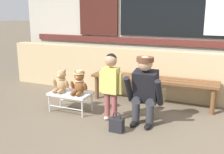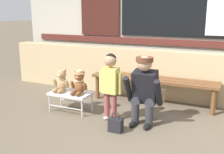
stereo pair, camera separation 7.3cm
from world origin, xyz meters
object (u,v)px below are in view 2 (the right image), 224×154
at_px(child_standing, 110,80).
at_px(adult_crouching, 145,90).
at_px(teddy_bear_with_hat, 79,83).
at_px(teddy_bear_plain, 61,81).
at_px(wooden_bench_long, 153,82).
at_px(handbag_on_ground, 116,125).
at_px(small_display_bench, 71,95).

height_order(child_standing, adult_crouching, child_standing).
relative_size(teddy_bear_with_hat, adult_crouching, 0.38).
bearing_deg(teddy_bear_with_hat, child_standing, -5.68).
bearing_deg(teddy_bear_plain, teddy_bear_with_hat, 0.13).
relative_size(wooden_bench_long, child_standing, 2.19).
bearing_deg(handbag_on_ground, teddy_bear_with_hat, 153.14).
height_order(small_display_bench, adult_crouching, adult_crouching).
xyz_separation_m(wooden_bench_long, teddy_bear_with_hat, (-0.89, -0.88, 0.10)).
bearing_deg(teddy_bear_plain, handbag_on_ground, -19.69).
relative_size(child_standing, handbag_on_ground, 3.52).
bearing_deg(small_display_bench, child_standing, -4.22).
xyz_separation_m(teddy_bear_with_hat, handbag_on_ground, (0.78, -0.39, -0.38)).
relative_size(wooden_bench_long, teddy_bear_plain, 5.78).
relative_size(wooden_bench_long, small_display_bench, 3.28).
xyz_separation_m(small_display_bench, teddy_bear_plain, (-0.16, 0.00, 0.20)).
bearing_deg(teddy_bear_with_hat, handbag_on_ground, -26.86).
height_order(teddy_bear_with_hat, adult_crouching, adult_crouching).
xyz_separation_m(wooden_bench_long, child_standing, (-0.35, -0.93, 0.22)).
distance_m(teddy_bear_plain, handbag_on_ground, 1.22).
relative_size(teddy_bear_with_hat, handbag_on_ground, 1.34).
bearing_deg(adult_crouching, small_display_bench, -178.33).
bearing_deg(adult_crouching, child_standing, -169.86).
height_order(teddy_bear_plain, child_standing, child_standing).
distance_m(wooden_bench_long, handbag_on_ground, 1.31).
height_order(wooden_bench_long, teddy_bear_plain, teddy_bear_plain).
bearing_deg(wooden_bench_long, small_display_bench, -140.06).
bearing_deg(adult_crouching, wooden_bench_long, 99.15).
xyz_separation_m(teddy_bear_with_hat, child_standing, (0.54, -0.05, 0.12)).
xyz_separation_m(wooden_bench_long, small_display_bench, (-1.05, -0.88, -0.11)).
distance_m(teddy_bear_with_hat, handbag_on_ground, 0.95).
bearing_deg(teddy_bear_with_hat, small_display_bench, -179.23).
bearing_deg(teddy_bear_plain, wooden_bench_long, 35.96).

